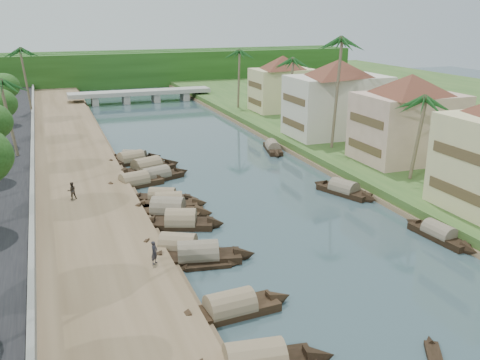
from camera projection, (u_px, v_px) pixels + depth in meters
name	position (u px, v px, depth m)	size (l,w,h in m)	color
ground	(303.00, 240.00, 42.75)	(220.00, 220.00, 0.00)	#31454A
left_bank	(77.00, 184.00, 55.24)	(10.00, 180.00, 0.80)	brown
right_bank	(368.00, 153.00, 66.72)	(16.00, 180.00, 1.20)	#2E4F1F
retaining_wall	(33.00, 179.00, 53.56)	(0.40, 180.00, 1.10)	slate
treeline	(120.00, 69.00, 130.99)	(120.00, 14.00, 8.00)	#193A0F
bridge	(141.00, 94.00, 106.63)	(28.00, 4.00, 2.40)	gray
building_mid	(408.00, 117.00, 60.01)	(14.11, 14.11, 9.70)	#D5AD97
building_far	(337.00, 97.00, 72.13)	(15.59, 15.59, 10.20)	beige
building_distant	(282.00, 83.00, 90.50)	(12.62, 12.62, 9.20)	tan
sampan_2	(230.00, 309.00, 32.05)	(8.61, 2.37, 2.24)	black
sampan_3	(198.00, 256.00, 38.94)	(8.89, 3.61, 2.33)	black
sampan_4	(178.00, 247.00, 40.38)	(7.73, 5.28, 2.24)	black
sampan_5	(181.00, 222.00, 45.15)	(7.70, 4.42, 2.39)	black
sampan_6	(168.00, 210.00, 47.87)	(8.36, 5.57, 2.48)	black
sampan_7	(162.00, 198.00, 51.17)	(7.24, 4.26, 1.97)	black
sampan_8	(169.00, 204.00, 49.50)	(7.52, 3.20, 2.27)	black
sampan_9	(156.00, 177.00, 57.65)	(8.69, 4.38, 2.18)	black
sampan_10	(134.00, 183.00, 55.62)	(8.45, 3.76, 2.27)	black
sampan_11	(147.00, 168.00, 60.65)	(9.08, 5.02, 2.53)	black
sampan_12	(134.00, 158.00, 65.06)	(7.77, 5.13, 1.96)	black
sampan_13	(131.00, 160.00, 64.04)	(8.36, 3.87, 2.24)	black
sampan_14	(439.00, 234.00, 42.75)	(2.15, 7.85, 1.92)	black
sampan_15	(344.00, 190.00, 53.29)	(4.46, 7.95, 2.13)	black
sampan_16	(273.00, 148.00, 69.77)	(3.33, 8.23, 2.01)	black
canoe_1	(208.00, 267.00, 38.02)	(4.66, 1.42, 0.74)	black
canoe_2	(137.00, 176.00, 58.86)	(4.52, 3.06, 0.70)	black
palm_1	(419.00, 100.00, 51.93)	(3.20, 3.20, 9.74)	brown
palm_2	(338.00, 42.00, 62.94)	(3.20, 3.20, 14.75)	brown
palm_3	(289.00, 61.00, 78.27)	(3.20, 3.20, 11.10)	brown
palm_6	(7.00, 82.00, 59.54)	(3.20, 3.20, 10.22)	brown
palm_7	(238.00, 52.00, 91.87)	(3.20, 3.20, 11.32)	brown
palm_8	(24.00, 51.00, 86.05)	(3.20, 3.20, 11.80)	brown
tree_5	(1.00, 88.00, 78.32)	(4.64, 4.64, 7.26)	#4D3F2C
tree_6	(364.00, 90.00, 74.80)	(4.38, 4.38, 7.65)	#4D3F2C
person_near	(154.00, 252.00, 36.72)	(0.61, 0.40, 1.66)	#28262D
person_far	(72.00, 191.00, 49.43)	(0.79, 0.61, 1.62)	#382F27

